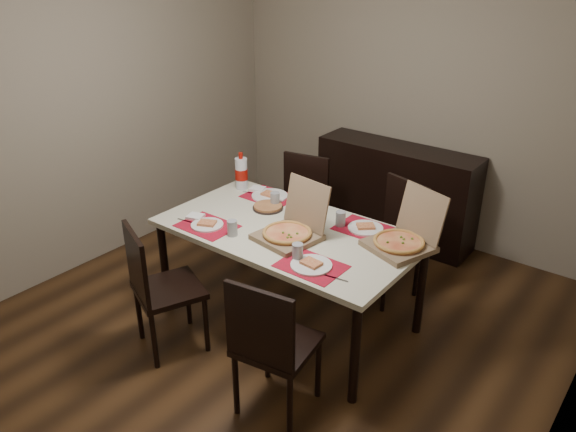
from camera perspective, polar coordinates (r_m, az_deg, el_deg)
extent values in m
cube|color=#422914|center=(4.26, -1.12, -10.85)|extent=(3.80, 4.00, 0.02)
cube|color=gray|center=(5.29, 12.80, 11.60)|extent=(3.80, 0.02, 2.60)
cube|color=gray|center=(5.02, -18.80, 10.14)|extent=(0.02, 4.00, 2.60)
cube|color=black|center=(5.36, 10.85, 2.35)|extent=(1.50, 0.40, 0.90)
cube|color=beige|center=(3.93, 0.00, -1.58)|extent=(1.80, 1.00, 0.04)
cylinder|color=black|center=(4.35, -12.43, -4.94)|extent=(0.06, 0.06, 0.71)
cylinder|color=black|center=(3.43, 6.81, -13.80)|extent=(0.06, 0.06, 0.71)
cylinder|color=black|center=(4.88, -4.64, -0.88)|extent=(0.06, 0.06, 0.71)
cylinder|color=black|center=(4.08, 13.34, -7.30)|extent=(0.06, 0.06, 0.71)
cube|color=black|center=(3.88, -12.01, -7.33)|extent=(0.55, 0.55, 0.04)
cube|color=black|center=(3.72, -15.14, -4.77)|extent=(0.40, 0.19, 0.46)
cylinder|color=black|center=(4.12, -14.90, -9.45)|extent=(0.04, 0.04, 0.43)
cylinder|color=black|center=(3.83, -13.44, -12.23)|extent=(0.04, 0.04, 0.43)
cylinder|color=black|center=(4.19, -10.13, -8.24)|extent=(0.04, 0.04, 0.43)
cylinder|color=black|center=(3.91, -8.32, -10.86)|extent=(0.04, 0.04, 0.43)
cube|color=black|center=(3.33, -1.08, -12.91)|extent=(0.48, 0.48, 0.04)
cube|color=black|center=(3.05, -2.93, -11.16)|extent=(0.42, 0.09, 0.46)
cylinder|color=black|center=(3.44, -5.32, -16.66)|extent=(0.04, 0.04, 0.43)
cylinder|color=black|center=(3.30, 0.18, -18.76)|extent=(0.04, 0.04, 0.43)
cylinder|color=black|center=(3.67, -2.12, -13.40)|extent=(0.04, 0.04, 0.43)
cylinder|color=black|center=(3.54, 3.08, -15.16)|extent=(0.04, 0.04, 0.43)
cube|color=black|center=(4.83, 0.83, 0.16)|extent=(0.49, 0.49, 0.04)
cube|color=black|center=(4.89, 1.83, 3.67)|extent=(0.42, 0.11, 0.46)
cylinder|color=black|center=(5.01, 3.57, -1.87)|extent=(0.04, 0.04, 0.43)
cylinder|color=black|center=(5.15, -0.11, -1.04)|extent=(0.04, 0.04, 0.43)
cylinder|color=black|center=(4.72, 1.82, -3.67)|extent=(0.04, 0.04, 0.43)
cylinder|color=black|center=(4.87, -2.03, -2.74)|extent=(0.04, 0.04, 0.43)
cube|color=black|center=(4.43, 9.95, -2.76)|extent=(0.52, 0.52, 0.04)
cube|color=black|center=(4.44, 11.91, 0.79)|extent=(0.41, 0.15, 0.46)
cylinder|color=black|center=(4.56, 12.93, -5.56)|extent=(0.04, 0.04, 0.43)
cylinder|color=black|center=(4.76, 9.72, -3.81)|extent=(0.04, 0.04, 0.43)
cylinder|color=black|center=(4.32, 9.72, -7.09)|extent=(0.04, 0.04, 0.43)
cylinder|color=black|center=(4.54, 6.50, -5.16)|extent=(0.04, 0.04, 0.43)
cube|color=#B00B23|center=(4.00, -8.21, -1.00)|extent=(0.40, 0.30, 0.00)
cylinder|color=white|center=(3.99, -8.22, -0.90)|extent=(0.23, 0.23, 0.01)
cube|color=#E7C473|center=(3.99, -8.23, -0.70)|extent=(0.15, 0.13, 0.02)
cylinder|color=gray|center=(3.83, -5.68, -1.22)|extent=(0.07, 0.07, 0.11)
cube|color=#B2B2B7|center=(4.08, -10.06, -0.58)|extent=(0.20, 0.04, 0.00)
cube|color=white|center=(4.12, -9.39, -0.04)|extent=(0.13, 0.13, 0.02)
cube|color=#B00B23|center=(3.47, 2.38, -5.11)|extent=(0.40, 0.30, 0.00)
cylinder|color=white|center=(3.47, 2.38, -5.00)|extent=(0.26, 0.26, 0.01)
cube|color=#E7C473|center=(3.46, 2.38, -4.79)|extent=(0.13, 0.10, 0.02)
cylinder|color=gray|center=(3.52, 0.97, -3.66)|extent=(0.07, 0.07, 0.11)
cube|color=#B2B2B7|center=(3.36, 4.55, -6.24)|extent=(0.20, 0.04, 0.00)
cube|color=#B00B23|center=(4.42, -1.87, 1.98)|extent=(0.40, 0.30, 0.00)
cylinder|color=white|center=(4.42, -1.87, 2.07)|extent=(0.29, 0.29, 0.01)
cube|color=#E7C473|center=(4.41, -1.87, 2.25)|extent=(0.12, 0.09, 0.02)
cylinder|color=gray|center=(4.24, -1.32, 1.70)|extent=(0.07, 0.07, 0.11)
cube|color=#B2B2B7|center=(4.48, -3.55, 2.28)|extent=(0.20, 0.04, 0.00)
cube|color=white|center=(4.54, -3.11, 2.77)|extent=(0.13, 0.13, 0.02)
cube|color=#B00B23|center=(3.95, 7.87, -1.32)|extent=(0.40, 0.30, 0.00)
cylinder|color=white|center=(3.94, 7.88, -1.22)|extent=(0.25, 0.25, 0.01)
cube|color=#E7C473|center=(3.94, 7.89, -1.02)|extent=(0.15, 0.15, 0.02)
cylinder|color=gray|center=(3.95, 5.36, -0.30)|extent=(0.07, 0.07, 0.11)
cube|color=#B2B2B7|center=(3.89, 10.04, -1.88)|extent=(0.20, 0.04, 0.00)
cube|color=white|center=(3.86, 1.72, -1.57)|extent=(0.16, 0.16, 0.02)
cube|color=brown|center=(3.77, -0.09, -2.16)|extent=(0.42, 0.42, 0.04)
cube|color=brown|center=(3.80, 1.92, 1.25)|extent=(0.38, 0.13, 0.33)
cylinder|color=#E7C473|center=(3.75, -0.09, -1.79)|extent=(0.36, 0.36, 0.02)
cube|color=brown|center=(3.73, 11.16, -3.02)|extent=(0.47, 0.47, 0.04)
cube|color=brown|center=(3.76, 13.46, 0.26)|extent=(0.38, 0.20, 0.33)
cylinder|color=#E7C473|center=(3.71, 11.19, -2.65)|extent=(0.41, 0.41, 0.02)
cylinder|color=black|center=(4.22, -2.05, 0.83)|extent=(0.23, 0.23, 0.01)
cylinder|color=#B47745|center=(4.21, -2.06, 1.02)|extent=(0.21, 0.21, 0.02)
imported|color=white|center=(4.00, 1.74, -0.53)|extent=(0.12, 0.12, 0.03)
cylinder|color=silver|center=(4.55, -4.76, 4.32)|extent=(0.10, 0.10, 0.26)
cylinder|color=#930F06|center=(4.56, -4.76, 4.26)|extent=(0.10, 0.10, 0.09)
cylinder|color=#930F06|center=(4.50, -4.83, 6.14)|extent=(0.03, 0.03, 0.05)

